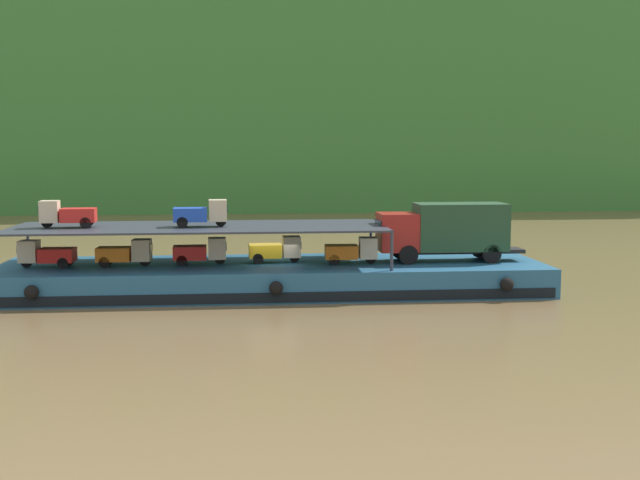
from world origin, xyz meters
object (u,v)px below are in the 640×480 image
(covered_lorry, at_px, (446,230))
(mini_truck_upper_mid, at_px, (201,213))
(mini_truck_lower_bow, at_px, (352,251))
(mini_truck_lower_mid, at_px, (201,251))
(mini_truck_lower_stern, at_px, (46,254))
(mini_truck_lower_aft, at_px, (125,253))
(mini_truck_lower_fore, at_px, (276,249))
(cargo_barge, at_px, (273,277))
(mini_truck_upper_stern, at_px, (67,214))

(covered_lorry, distance_m, mini_truck_upper_mid, 12.92)
(mini_truck_lower_bow, bearing_deg, covered_lorry, 5.31)
(mini_truck_lower_mid, relative_size, mini_truck_upper_mid, 0.99)
(covered_lorry, xyz_separation_m, mini_truck_lower_mid, (-12.96, 0.04, -1.00))
(mini_truck_lower_stern, relative_size, mini_truck_lower_mid, 1.00)
(covered_lorry, bearing_deg, mini_truck_lower_aft, -179.26)
(covered_lorry, height_order, mini_truck_lower_mid, covered_lorry)
(covered_lorry, xyz_separation_m, mini_truck_lower_bow, (-5.10, -0.47, -1.00))
(mini_truck_lower_fore, bearing_deg, cargo_barge, -119.21)
(mini_truck_upper_stern, relative_size, mini_truck_upper_mid, 1.00)
(mini_truck_lower_stern, xyz_separation_m, mini_truck_lower_bow, (15.61, -0.22, 0.00))
(mini_truck_lower_aft, bearing_deg, mini_truck_lower_mid, 3.82)
(mini_truck_lower_stern, distance_m, mini_truck_lower_fore, 11.67)
(mini_truck_lower_stern, bearing_deg, mini_truck_upper_mid, -0.04)
(mini_truck_upper_mid, bearing_deg, mini_truck_lower_aft, 179.33)
(mini_truck_lower_aft, bearing_deg, mini_truck_lower_bow, -1.26)
(mini_truck_lower_stern, distance_m, mini_truck_lower_aft, 3.94)
(covered_lorry, relative_size, mini_truck_lower_bow, 2.81)
(mini_truck_lower_bow, distance_m, mini_truck_upper_mid, 8.04)
(covered_lorry, distance_m, mini_truck_lower_fore, 9.12)
(covered_lorry, distance_m, mini_truck_lower_mid, 13.00)
(mini_truck_lower_mid, bearing_deg, mini_truck_upper_stern, -178.84)
(mini_truck_lower_stern, distance_m, mini_truck_lower_bow, 15.61)
(cargo_barge, height_order, covered_lorry, covered_lorry)
(mini_truck_lower_mid, bearing_deg, cargo_barge, 0.94)
(cargo_barge, xyz_separation_m, mini_truck_lower_mid, (-3.74, -0.06, 1.44))
(mini_truck_lower_stern, xyz_separation_m, mini_truck_upper_mid, (7.83, -0.00, 2.00))
(covered_lorry, height_order, mini_truck_lower_stern, covered_lorry)
(cargo_barge, height_order, mini_truck_lower_fore, mini_truck_lower_fore)
(covered_lorry, bearing_deg, mini_truck_lower_mid, 179.83)
(mini_truck_lower_stern, bearing_deg, mini_truck_lower_fore, 3.17)
(mini_truck_lower_aft, xyz_separation_m, mini_truck_lower_mid, (3.81, 0.25, 0.00))
(cargo_barge, bearing_deg, mini_truck_lower_aft, -177.61)
(covered_lorry, xyz_separation_m, mini_truck_lower_fore, (-9.05, 0.39, -1.00))
(mini_truck_lower_fore, height_order, mini_truck_upper_mid, mini_truck_upper_mid)
(mini_truck_lower_stern, height_order, mini_truck_lower_fore, same)
(cargo_barge, relative_size, mini_truck_lower_mid, 10.24)
(covered_lorry, relative_size, mini_truck_lower_aft, 2.83)
(cargo_barge, relative_size, mini_truck_lower_fore, 10.26)
(cargo_barge, distance_m, mini_truck_lower_stern, 11.59)
(mini_truck_lower_bow, xyz_separation_m, mini_truck_upper_stern, (-14.54, 0.38, 2.00))
(mini_truck_lower_stern, xyz_separation_m, mini_truck_lower_fore, (11.66, 0.65, 0.00))
(mini_truck_lower_stern, bearing_deg, covered_lorry, 0.71)
(mini_truck_upper_mid, bearing_deg, covered_lorry, 1.16)
(covered_lorry, relative_size, mini_truck_upper_stern, 2.81)
(mini_truck_lower_stern, distance_m, mini_truck_upper_stern, 2.27)
(mini_truck_lower_fore, relative_size, mini_truck_lower_bow, 0.99)
(mini_truck_lower_stern, bearing_deg, mini_truck_upper_stern, 8.43)
(cargo_barge, bearing_deg, mini_truck_lower_bow, -7.93)
(cargo_barge, distance_m, mini_truck_lower_bow, 4.40)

